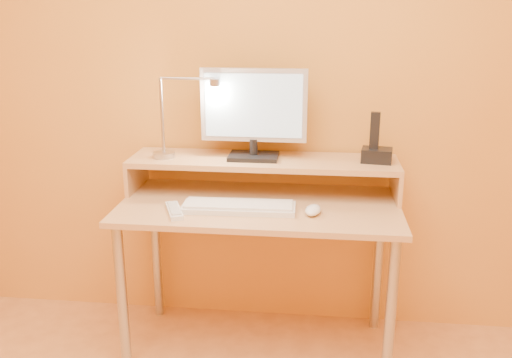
# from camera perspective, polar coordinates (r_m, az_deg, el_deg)

# --- Properties ---
(wall_back) EXTENTS (3.00, 0.04, 2.50)m
(wall_back) POSITION_cam_1_polar(r_m,az_deg,el_deg) (2.59, 1.16, 11.03)
(wall_back) COLOR gold
(wall_back) RESTS_ON floor
(desk_leg_fl) EXTENTS (0.04, 0.04, 0.69)m
(desk_leg_fl) POSITION_cam_1_polar(r_m,az_deg,el_deg) (2.44, -13.56, -12.18)
(desk_leg_fl) COLOR #ABACB1
(desk_leg_fl) RESTS_ON floor
(desk_leg_fr) EXTENTS (0.04, 0.04, 0.69)m
(desk_leg_fr) POSITION_cam_1_polar(r_m,az_deg,el_deg) (2.33, 13.60, -13.69)
(desk_leg_fr) COLOR #ABACB1
(desk_leg_fr) RESTS_ON floor
(desk_leg_bl) EXTENTS (0.04, 0.04, 0.69)m
(desk_leg_bl) POSITION_cam_1_polar(r_m,az_deg,el_deg) (2.87, -10.20, -7.41)
(desk_leg_bl) COLOR #ABACB1
(desk_leg_bl) RESTS_ON floor
(desk_leg_br) EXTENTS (0.04, 0.04, 0.69)m
(desk_leg_br) POSITION_cam_1_polar(r_m,az_deg,el_deg) (2.77, 12.42, -8.43)
(desk_leg_br) COLOR #ABACB1
(desk_leg_br) RESTS_ON floor
(desk_lower) EXTENTS (1.20, 0.60, 0.02)m
(desk_lower) POSITION_cam_1_polar(r_m,az_deg,el_deg) (2.40, 0.36, -2.79)
(desk_lower) COLOR tan
(desk_lower) RESTS_ON floor
(shelf_riser_left) EXTENTS (0.02, 0.30, 0.14)m
(shelf_riser_left) POSITION_cam_1_polar(r_m,az_deg,el_deg) (2.64, -12.16, 0.50)
(shelf_riser_left) COLOR tan
(shelf_riser_left) RESTS_ON desk_lower
(shelf_riser_right) EXTENTS (0.02, 0.30, 0.14)m
(shelf_riser_right) POSITION_cam_1_polar(r_m,az_deg,el_deg) (2.53, 14.19, -0.37)
(shelf_riser_right) COLOR tan
(shelf_riser_right) RESTS_ON desk_lower
(desk_shelf) EXTENTS (1.20, 0.30, 0.02)m
(desk_shelf) POSITION_cam_1_polar(r_m,az_deg,el_deg) (2.49, 0.73, 1.84)
(desk_shelf) COLOR tan
(desk_shelf) RESTS_ON desk_lower
(monitor_foot) EXTENTS (0.22, 0.16, 0.02)m
(monitor_foot) POSITION_cam_1_polar(r_m,az_deg,el_deg) (2.49, -0.24, 2.35)
(monitor_foot) COLOR black
(monitor_foot) RESTS_ON desk_shelf
(monitor_neck) EXTENTS (0.04, 0.04, 0.07)m
(monitor_neck) POSITION_cam_1_polar(r_m,az_deg,el_deg) (2.48, -0.24, 3.33)
(monitor_neck) COLOR black
(monitor_neck) RESTS_ON monitor_foot
(monitor_panel) EXTENTS (0.47, 0.04, 0.32)m
(monitor_panel) POSITION_cam_1_polar(r_m,az_deg,el_deg) (2.45, -0.22, 7.59)
(monitor_panel) COLOR #B5B5BD
(monitor_panel) RESTS_ON monitor_neck
(monitor_back) EXTENTS (0.42, 0.02, 0.27)m
(monitor_back) POSITION_cam_1_polar(r_m,az_deg,el_deg) (2.48, -0.16, 7.68)
(monitor_back) COLOR black
(monitor_back) RESTS_ON monitor_panel
(monitor_screen) EXTENTS (0.43, 0.01, 0.28)m
(monitor_screen) POSITION_cam_1_polar(r_m,az_deg,el_deg) (2.43, -0.27, 7.52)
(monitor_screen) COLOR #B1D8F8
(monitor_screen) RESTS_ON monitor_panel
(lamp_base) EXTENTS (0.10, 0.10, 0.02)m
(lamp_base) POSITION_cam_1_polar(r_m,az_deg,el_deg) (2.54, -9.43, 2.48)
(lamp_base) COLOR #ABACB1
(lamp_base) RESTS_ON desk_shelf
(lamp_post) EXTENTS (0.01, 0.01, 0.33)m
(lamp_post) POSITION_cam_1_polar(r_m,az_deg,el_deg) (2.50, -9.63, 6.42)
(lamp_post) COLOR #ABACB1
(lamp_post) RESTS_ON lamp_base
(lamp_arm) EXTENTS (0.24, 0.01, 0.01)m
(lamp_arm) POSITION_cam_1_polar(r_m,az_deg,el_deg) (2.45, -7.07, 10.21)
(lamp_arm) COLOR #ABACB1
(lamp_arm) RESTS_ON lamp_post
(lamp_head) EXTENTS (0.04, 0.04, 0.03)m
(lamp_head) POSITION_cam_1_polar(r_m,az_deg,el_deg) (2.42, -4.26, 9.87)
(lamp_head) COLOR #ABACB1
(lamp_head) RESTS_ON lamp_arm
(lamp_bulb) EXTENTS (0.03, 0.03, 0.00)m
(lamp_bulb) POSITION_cam_1_polar(r_m,az_deg,el_deg) (2.42, -4.25, 9.49)
(lamp_bulb) COLOR #FFEAC6
(lamp_bulb) RESTS_ON lamp_head
(phone_dock) EXTENTS (0.14, 0.12, 0.06)m
(phone_dock) POSITION_cam_1_polar(r_m,az_deg,el_deg) (2.48, 12.29, 2.40)
(phone_dock) COLOR black
(phone_dock) RESTS_ON desk_shelf
(phone_handset) EXTENTS (0.04, 0.03, 0.16)m
(phone_handset) POSITION_cam_1_polar(r_m,az_deg,el_deg) (2.46, 12.10, 4.90)
(phone_handset) COLOR black
(phone_handset) RESTS_ON phone_dock
(phone_led) EXTENTS (0.01, 0.00, 0.04)m
(phone_led) POSITION_cam_1_polar(r_m,az_deg,el_deg) (2.44, 13.45, 2.06)
(phone_led) COLOR #3277EB
(phone_led) RESTS_ON phone_dock
(keyboard) EXTENTS (0.47, 0.16, 0.02)m
(keyboard) POSITION_cam_1_polar(r_m,az_deg,el_deg) (2.31, -1.79, -2.96)
(keyboard) COLOR silver
(keyboard) RESTS_ON desk_lower
(mouse) EXTENTS (0.08, 0.12, 0.04)m
(mouse) POSITION_cam_1_polar(r_m,az_deg,el_deg) (2.27, 5.88, -3.19)
(mouse) COLOR white
(mouse) RESTS_ON desk_lower
(remote_control) EXTENTS (0.12, 0.20, 0.02)m
(remote_control) POSITION_cam_1_polar(r_m,az_deg,el_deg) (2.30, -8.39, -3.25)
(remote_control) COLOR silver
(remote_control) RESTS_ON desk_lower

